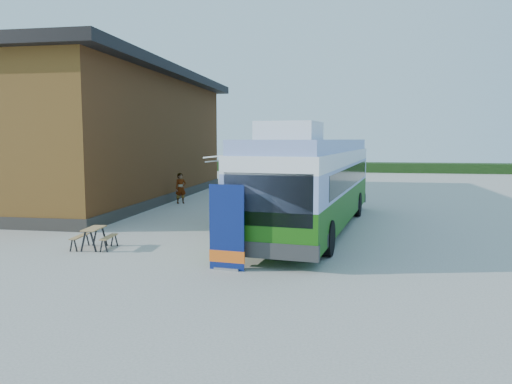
% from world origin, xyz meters
% --- Properties ---
extents(ground, '(100.00, 100.00, 0.00)m').
position_xyz_m(ground, '(0.00, 0.00, 0.00)').
color(ground, '#BCB7AD').
rests_on(ground, ground).
extents(barn, '(9.60, 21.20, 7.50)m').
position_xyz_m(barn, '(-10.50, 10.00, 3.59)').
color(barn, brown).
rests_on(barn, ground).
extents(hedge, '(40.00, 3.00, 1.00)m').
position_xyz_m(hedge, '(8.00, 38.00, 0.50)').
color(hedge, '#264419').
rests_on(hedge, ground).
extents(bus, '(4.51, 13.49, 4.07)m').
position_xyz_m(bus, '(2.00, 2.13, 1.94)').
color(bus, '#196A11').
rests_on(bus, ground).
extents(awning, '(3.44, 4.92, 0.55)m').
position_xyz_m(awning, '(-0.15, 2.50, 2.96)').
color(awning, white).
rests_on(awning, ground).
extents(banner, '(1.01, 0.27, 2.33)m').
position_xyz_m(banner, '(0.06, -4.44, 0.95)').
color(banner, navy).
rests_on(banner, ground).
extents(picnic_table, '(1.29, 1.17, 0.69)m').
position_xyz_m(picnic_table, '(-4.77, -2.62, 0.51)').
color(picnic_table, '#AD8451').
rests_on(picnic_table, ground).
extents(person_a, '(0.73, 0.69, 1.69)m').
position_xyz_m(person_a, '(-5.70, 8.85, 0.84)').
color(person_a, '#999999').
rests_on(person_a, ground).
extents(person_b, '(0.93, 1.06, 1.83)m').
position_xyz_m(person_b, '(-0.74, 7.93, 0.91)').
color(person_b, '#999999').
rests_on(person_b, ground).
extents(slurry_tanker, '(2.17, 6.49, 2.39)m').
position_xyz_m(slurry_tanker, '(-0.57, 14.14, 1.38)').
color(slurry_tanker, green).
rests_on(slurry_tanker, ground).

